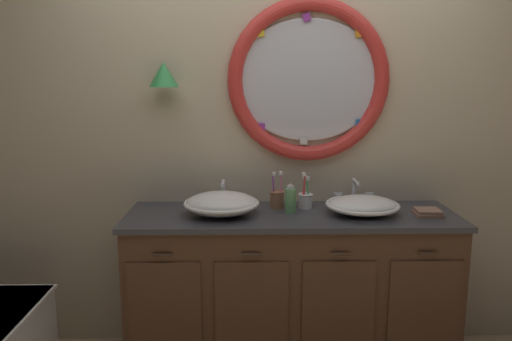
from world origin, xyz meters
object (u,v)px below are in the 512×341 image
Objects in this scene: sink_basin_left at (222,204)px; toothbrush_holder_right at (305,199)px; soap_dispenser at (290,200)px; sink_basin_right at (362,205)px; toothbrush_holder_left at (277,198)px; folded_hand_towel at (428,213)px.

toothbrush_holder_right is at bearing 16.26° from sink_basin_left.
toothbrush_holder_right is 0.14m from soap_dispenser.
toothbrush_holder_right is (-0.30, 0.14, -0.00)m from sink_basin_right.
sink_basin_right is at bearing -6.49° from soap_dispenser.
soap_dispenser reaches higher than sink_basin_left.
sink_basin_left is 1.02× the size of sink_basin_right.
soap_dispenser is (0.39, 0.05, 0.01)m from sink_basin_left.
toothbrush_holder_left is at bearing 162.71° from sink_basin_right.
toothbrush_holder_left reaches higher than toothbrush_holder_right.
toothbrush_holder_right is 0.68m from folded_hand_towel.
soap_dispenser is 1.18× the size of folded_hand_towel.
folded_hand_towel is at bearing -12.14° from toothbrush_holder_left.
sink_basin_left is 2.96× the size of folded_hand_towel.
toothbrush_holder_right reaches higher than folded_hand_towel.
sink_basin_right is (0.78, 0.00, -0.01)m from sink_basin_left.
sink_basin_left is 0.39m from soap_dispenser.
sink_basin_right is 1.88× the size of toothbrush_holder_left.
sink_basin_right is 0.40m from soap_dispenser.
toothbrush_holder_right is at bearing -1.73° from toothbrush_holder_left.
sink_basin_left is at bearing -173.33° from soap_dispenser.
sink_basin_left is at bearing -163.74° from toothbrush_holder_right.
toothbrush_holder_right is 1.53× the size of folded_hand_towel.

